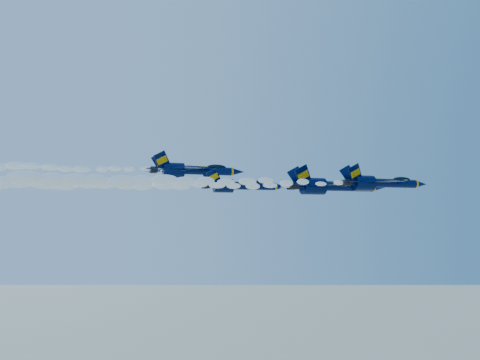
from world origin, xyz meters
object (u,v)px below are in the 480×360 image
object	(u,v)px
jet_second	(333,186)
jet_third	(240,185)
jet_lead	(380,183)
jet_fourth	(192,170)

from	to	relation	value
jet_second	jet_third	world-z (taller)	jet_second
jet_lead	jet_third	world-z (taller)	jet_third
jet_lead	jet_third	distance (m)	25.26
jet_third	jet_lead	bearing A→B (deg)	-45.51
jet_lead	jet_fourth	world-z (taller)	jet_fourth
jet_second	jet_third	bearing A→B (deg)	150.46
jet_third	jet_second	bearing A→B (deg)	-29.54
jet_lead	jet_second	bearing A→B (deg)	107.72
jet_second	jet_fourth	distance (m)	29.33
jet_third	jet_fourth	bearing A→B (deg)	118.99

